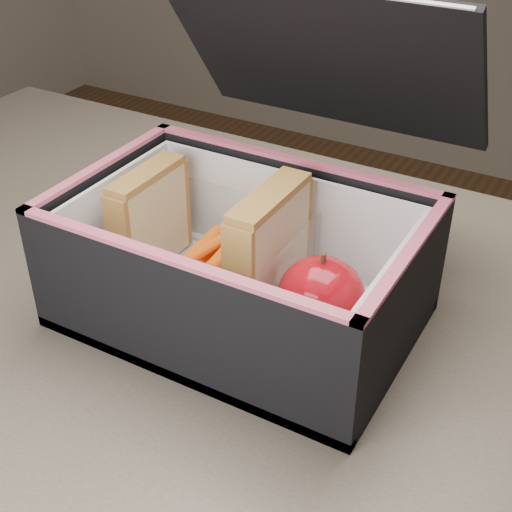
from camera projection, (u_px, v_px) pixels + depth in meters
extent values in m
cube|color=#655A4C|center=(198.00, 352.00, 0.65)|extent=(1.20, 0.80, 0.03)
cube|color=#382D26|center=(65.00, 300.00, 1.33)|extent=(0.05, 0.05, 0.72)
cube|color=black|center=(326.00, 60.00, 0.67)|extent=(0.30, 0.12, 0.16)
cube|color=tan|center=(144.00, 219.00, 0.69)|extent=(0.01, 0.09, 0.09)
cube|color=#DC7476|center=(151.00, 225.00, 0.69)|extent=(0.01, 0.09, 0.09)
cube|color=tan|center=(157.00, 223.00, 0.68)|extent=(0.01, 0.09, 0.09)
cube|color=#945E27|center=(146.00, 175.00, 0.66)|extent=(0.03, 0.09, 0.01)
cube|color=tan|center=(260.00, 250.00, 0.63)|extent=(0.01, 0.10, 0.11)
cube|color=#DC7476|center=(269.00, 257.00, 0.63)|extent=(0.01, 0.10, 0.10)
cube|color=tan|center=(277.00, 255.00, 0.62)|extent=(0.01, 0.10, 0.11)
cube|color=#945E27|center=(270.00, 197.00, 0.60)|extent=(0.03, 0.10, 0.01)
cylinder|color=#EF581A|center=(228.00, 258.00, 0.70)|extent=(0.01, 0.10, 0.01)
cylinder|color=#EF581A|center=(194.00, 264.00, 0.68)|extent=(0.02, 0.10, 0.01)
cylinder|color=#EF581A|center=(219.00, 241.00, 0.69)|extent=(0.03, 0.10, 0.01)
cylinder|color=#EF581A|center=(230.00, 271.00, 0.69)|extent=(0.03, 0.10, 0.01)
cylinder|color=#EF581A|center=(214.00, 273.00, 0.66)|extent=(0.02, 0.10, 0.01)
cylinder|color=#EF581A|center=(209.00, 270.00, 0.65)|extent=(0.02, 0.10, 0.01)
cylinder|color=#EF581A|center=(205.00, 295.00, 0.65)|extent=(0.02, 0.10, 0.01)
cylinder|color=#EF581A|center=(235.00, 254.00, 0.69)|extent=(0.03, 0.10, 0.01)
cylinder|color=#EF581A|center=(194.00, 254.00, 0.67)|extent=(0.02, 0.10, 0.01)
cube|color=white|center=(327.00, 331.00, 0.62)|extent=(0.10, 0.10, 0.01)
ellipsoid|color=maroon|center=(321.00, 297.00, 0.59)|extent=(0.10, 0.10, 0.07)
cylinder|color=#462A19|center=(323.00, 259.00, 0.57)|extent=(0.01, 0.01, 0.01)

